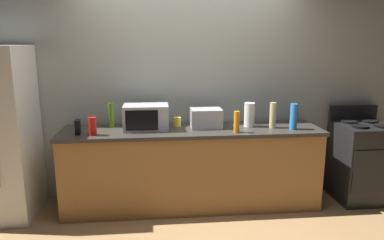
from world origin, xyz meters
The scene contains 14 objects.
ground_plane centered at (0.00, 0.00, 0.00)m, with size 8.00×8.00×0.00m, color #A87F51.
back_wall centered at (0.00, 0.81, 1.35)m, with size 6.40×0.10×2.70m, color #9EA399.
counter_run centered at (0.00, 0.40, 0.45)m, with size 2.84×0.64×0.90m.
stove_range centered at (2.00, 0.40, 0.46)m, with size 0.60×0.61×1.08m.
microwave centered at (-0.50, 0.45, 1.04)m, with size 0.48×0.35×0.27m.
toaster_oven centered at (0.16, 0.46, 1.01)m, with size 0.34×0.26×0.21m, color #B7BABF.
paper_towel_roll centered at (0.65, 0.45, 1.04)m, with size 0.12×0.12×0.27m, color white.
cordless_phone centered at (-1.19, 0.29, 0.98)m, with size 0.05×0.11×0.15m, color black.
bottle_vinegar centered at (0.89, 0.37, 1.04)m, with size 0.07×0.07×0.28m, color beige.
bottle_hot_sauce centered at (-1.03, 0.23, 0.99)m, with size 0.08×0.08×0.19m, color red.
bottle_spray_cleaner centered at (1.09, 0.28, 1.04)m, with size 0.08×0.08×0.28m, color #338CE5.
bottle_olive_oil centered at (-0.88, 0.58, 1.04)m, with size 0.07×0.07×0.27m, color #4C6B19.
bottle_dish_soap centered at (0.45, 0.20, 1.01)m, with size 0.06×0.06×0.23m, color orange.
mug_yellow centered at (-0.15, 0.54, 0.95)m, with size 0.09×0.09×0.10m, color yellow.
Camera 1 is at (-0.38, -3.40, 1.84)m, focal length 33.70 mm.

